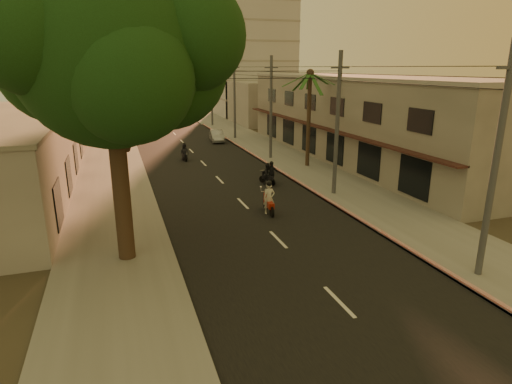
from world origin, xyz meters
TOP-DOWN VIEW (x-y plane):
  - ground at (0.00, 0.00)m, footprint 160.00×160.00m
  - road at (0.00, 20.00)m, footprint 10.00×140.00m
  - sidewalk_right at (7.50, 20.00)m, footprint 5.00×140.00m
  - sidewalk_left at (-7.50, 20.00)m, footprint 5.00×140.00m
  - curb_stripe at (5.10, 15.00)m, footprint 0.20×60.00m
  - shophouse_row at (13.95, 18.00)m, footprint 8.80×34.20m
  - left_building at (-13.98, 14.00)m, footprint 8.20×24.20m
  - distant_tower at (16.00, 56.00)m, footprint 12.10×12.10m
  - broadleaf_tree at (-6.61, 2.14)m, footprint 9.60×8.70m
  - palm_tree at (8.00, 16.00)m, footprint 5.00×5.00m
  - utility_poles at (6.20, 20.00)m, footprint 1.20×48.26m
  - filler_right at (14.00, 45.00)m, footprint 8.00×14.00m
  - filler_left_near at (-14.00, 34.00)m, footprint 8.00×14.00m
  - filler_left_far at (-14.00, 52.00)m, footprint 8.00×14.00m
  - scooter_red at (0.88, 5.78)m, footprint 0.78×1.97m
  - scooter_mid_a at (2.97, 11.75)m, footprint 1.13×1.52m
  - scooter_mid_b at (3.22, 11.70)m, footprint 1.20×1.63m
  - scooter_far_a at (-1.34, 21.67)m, footprint 0.81×1.66m
  - parked_car at (3.73, 30.70)m, footprint 2.23×4.20m

SIDE VIEW (x-z plane):
  - ground at x=0.00m, z-range 0.00..0.00m
  - road at x=0.00m, z-range 0.00..0.02m
  - sidewalk_right at x=7.50m, z-range 0.00..0.12m
  - sidewalk_left at x=-7.50m, z-range 0.00..0.12m
  - curb_stripe at x=5.10m, z-range 0.00..0.20m
  - parked_car at x=3.73m, z-range 0.00..1.28m
  - scooter_mid_a at x=2.97m, z-range -0.06..1.51m
  - scooter_far_a at x=-1.34m, z-range -0.08..1.54m
  - scooter_mid_b at x=3.22m, z-range -0.07..1.61m
  - scooter_red at x=0.88m, z-range -0.12..1.82m
  - filler_left_near at x=-14.00m, z-range 0.00..4.40m
  - left_building at x=-13.98m, z-range 0.00..5.20m
  - filler_right at x=14.00m, z-range 0.00..6.00m
  - filler_left_far at x=-14.00m, z-range 0.00..7.00m
  - shophouse_row at x=13.95m, z-range 0.00..7.30m
  - utility_poles at x=6.20m, z-range 2.04..11.04m
  - palm_tree at x=8.00m, z-range 3.05..11.25m
  - broadleaf_tree at x=-6.61m, z-range 2.43..14.53m
  - distant_tower at x=16.00m, z-range 0.00..28.00m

